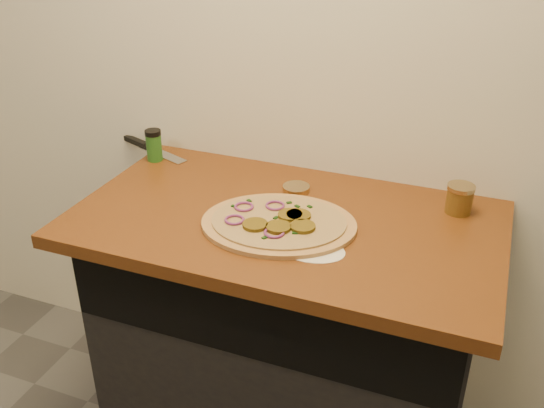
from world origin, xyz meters
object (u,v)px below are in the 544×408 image
at_px(pizza, 279,223).
at_px(chefs_knife, 148,147).
at_px(salsa_jar, 460,199).
at_px(spice_shaker, 154,145).

height_order(pizza, chefs_knife, pizza).
height_order(chefs_knife, salsa_jar, salsa_jar).
distance_m(chefs_knife, spice_shaker, 0.12).
relative_size(chefs_knife, salsa_jar, 3.65).
relative_size(pizza, salsa_jar, 5.96).
distance_m(pizza, chefs_knife, 0.71).
bearing_deg(spice_shaker, pizza, -25.90).
bearing_deg(pizza, chefs_knife, 151.23).
distance_m(chefs_knife, salsa_jar, 1.08).
xyz_separation_m(salsa_jar, spice_shaker, (-1.00, 0.00, 0.01)).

